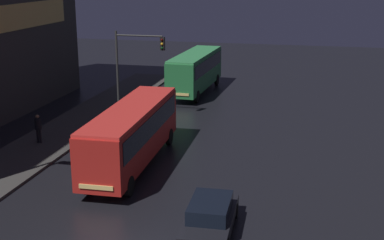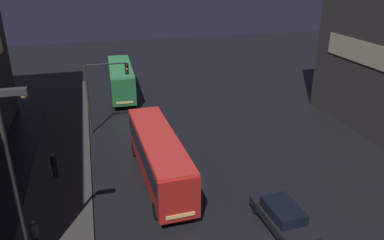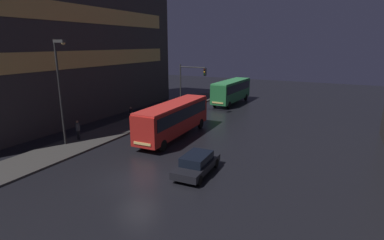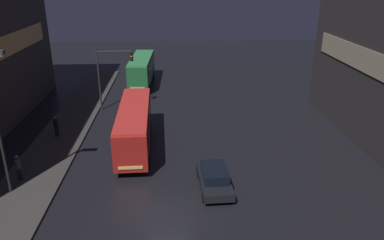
# 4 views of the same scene
# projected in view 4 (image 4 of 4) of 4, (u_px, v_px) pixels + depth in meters

# --- Properties ---
(ground_plane) EXTENTS (120.00, 120.00, 0.00)m
(ground_plane) POSITION_uv_depth(u_px,v_px,m) (167.00, 215.00, 21.50)
(ground_plane) COLOR black
(sidewalk_left) EXTENTS (4.00, 48.00, 0.15)m
(sidewalk_left) POSITION_uv_depth(u_px,v_px,m) (57.00, 144.00, 30.31)
(sidewalk_left) COLOR #3D3A38
(sidewalk_left) RESTS_ON ground
(bus_near) EXTENTS (2.65, 10.80, 3.29)m
(bus_near) POSITION_uv_depth(u_px,v_px,m) (134.00, 123.00, 29.32)
(bus_near) COLOR #AD1E19
(bus_near) RESTS_ON ground
(bus_far) EXTENTS (2.75, 10.02, 3.42)m
(bus_far) POSITION_uv_depth(u_px,v_px,m) (142.00, 68.00, 46.22)
(bus_far) COLOR #236B38
(bus_far) RESTS_ON ground
(car_taxi) EXTENTS (2.05, 4.56, 1.40)m
(car_taxi) POSITION_uv_depth(u_px,v_px,m) (214.00, 178.00, 23.97)
(car_taxi) COLOR black
(car_taxi) RESTS_ON ground
(pedestrian_near) EXTENTS (0.47, 0.47, 1.77)m
(pedestrian_near) POSITION_uv_depth(u_px,v_px,m) (56.00, 125.00, 31.16)
(pedestrian_near) COLOR black
(pedestrian_near) RESTS_ON sidewalk_left
(pedestrian_mid) EXTENTS (0.55, 0.55, 1.80)m
(pedestrian_mid) POSITION_uv_depth(u_px,v_px,m) (18.00, 165.00, 24.48)
(pedestrian_mid) COLOR black
(pedestrian_mid) RESTS_ON sidewalk_left
(traffic_light_main) EXTENTS (3.56, 0.35, 6.25)m
(traffic_light_main) POSITION_uv_depth(u_px,v_px,m) (111.00, 69.00, 36.66)
(traffic_light_main) COLOR #2D2D2D
(traffic_light_main) RESTS_ON ground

